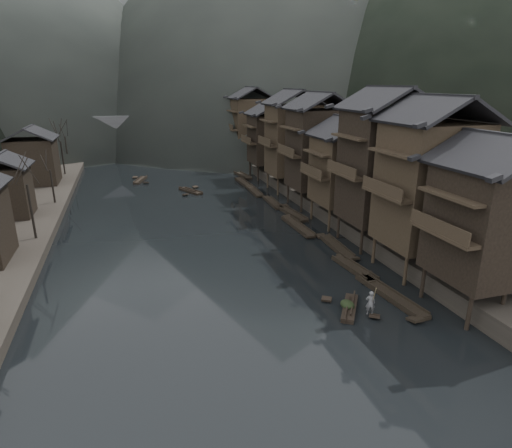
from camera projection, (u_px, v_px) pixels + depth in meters
name	position (u px, v px, depth m)	size (l,w,h in m)	color
water	(227.00, 290.00, 34.50)	(300.00, 300.00, 0.00)	black
right_bank	(360.00, 166.00, 80.18)	(40.00, 200.00, 1.80)	#2D2823
stilt_houses	(324.00, 140.00, 54.03)	(9.00, 67.60, 15.84)	black
bare_trees	(42.00, 161.00, 53.38)	(3.97, 72.65, 7.94)	black
moored_sampans	(288.00, 214.00, 53.57)	(3.06, 54.42, 0.47)	black
midriver_boats	(164.00, 185.00, 68.84)	(9.89, 15.50, 0.44)	black
stone_bridge	(155.00, 132.00, 98.26)	(40.00, 6.00, 9.00)	#4C4C4F
hero_sampan	(350.00, 307.00, 31.41)	(3.07, 4.10, 0.43)	black
cargo_heap	(348.00, 300.00, 31.37)	(0.97, 1.27, 0.58)	black
boatman	(371.00, 300.00, 30.12)	(0.67, 0.44, 1.83)	slate
bamboo_pole	(376.00, 266.00, 29.37)	(0.06, 0.06, 4.28)	#8C7A51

